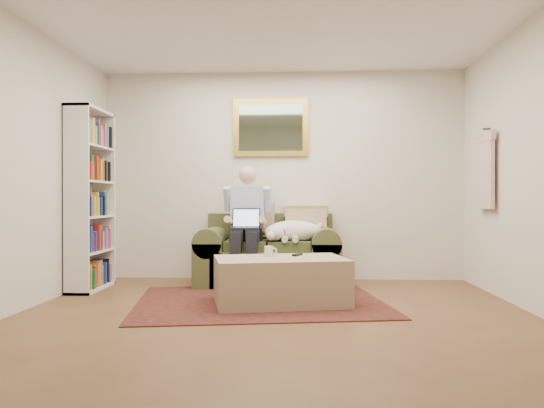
# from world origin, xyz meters

# --- Properties ---
(room_shell) EXTENTS (4.51, 5.00, 2.61)m
(room_shell) POSITION_xyz_m (0.00, 0.35, 1.30)
(room_shell) COLOR brown
(room_shell) RESTS_ON ground
(rug) EXTENTS (2.62, 2.23, 0.01)m
(rug) POSITION_xyz_m (-0.17, 0.98, 0.01)
(rug) COLOR black
(rug) RESTS_ON room_shell
(sofa) EXTENTS (1.65, 0.84, 0.99)m
(sofa) POSITION_xyz_m (-0.14, 2.05, 0.29)
(sofa) COLOR #444C28
(sofa) RESTS_ON room_shell
(seated_man) EXTENTS (0.54, 0.78, 1.39)m
(seated_man) POSITION_xyz_m (-0.39, 1.90, 0.70)
(seated_man) COLOR #8C98D8
(seated_man) RESTS_ON sofa
(laptop) EXTENTS (0.32, 0.25, 0.23)m
(laptop) POSITION_xyz_m (-0.39, 1.83, 0.73)
(laptop) COLOR black
(laptop) RESTS_ON seated_man
(sleeping_dog) EXTENTS (0.68, 0.43, 0.25)m
(sleeping_dog) POSITION_xyz_m (0.15, 1.96, 0.63)
(sleeping_dog) COLOR white
(sleeping_dog) RESTS_ON sofa
(ottoman) EXTENTS (1.36, 1.02, 0.44)m
(ottoman) POSITION_xyz_m (0.04, 0.87, 0.22)
(ottoman) COLOR tan
(ottoman) RESTS_ON room_shell
(coffee_mug) EXTENTS (0.08, 0.08, 0.10)m
(coffee_mug) POSITION_xyz_m (-0.08, 0.99, 0.49)
(coffee_mug) COLOR white
(coffee_mug) RESTS_ON ottoman
(tv_remote) EXTENTS (0.11, 0.16, 0.02)m
(tv_remote) POSITION_xyz_m (0.20, 1.06, 0.45)
(tv_remote) COLOR black
(tv_remote) RESTS_ON ottoman
(bookshelf) EXTENTS (0.28, 0.80, 2.00)m
(bookshelf) POSITION_xyz_m (-2.10, 1.60, 1.00)
(bookshelf) COLOR white
(bookshelf) RESTS_ON room_shell
(wall_mirror) EXTENTS (0.94, 0.04, 0.72)m
(wall_mirror) POSITION_xyz_m (-0.14, 2.47, 1.90)
(wall_mirror) COLOR gold
(wall_mirror) RESTS_ON room_shell
(hanging_shirt) EXTENTS (0.06, 0.52, 0.90)m
(hanging_shirt) POSITION_xyz_m (2.19, 1.60, 1.35)
(hanging_shirt) COLOR beige
(hanging_shirt) RESTS_ON room_shell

